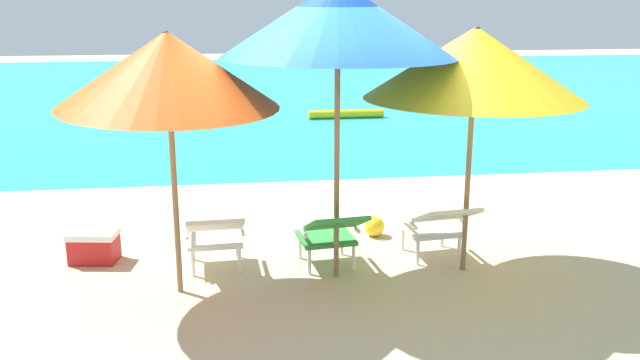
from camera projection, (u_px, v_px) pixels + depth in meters
ground_plane at (291, 169)px, 10.54m from camera, size 40.00×40.00×0.00m
ocean_band at (262, 92)px, 18.46m from camera, size 40.00×18.00×0.01m
swim_buoy at (346, 114)px, 14.66m from camera, size 1.60×0.18×0.18m
lounge_chair_left at (215, 233)px, 6.56m from camera, size 0.57×0.90×0.68m
lounge_chair_center at (331, 231)px, 6.62m from camera, size 0.63×0.93×0.68m
lounge_chair_right at (438, 223)px, 6.84m from camera, size 0.62×0.92×0.68m
beach_umbrella_left at (168, 70)px, 5.73m from camera, size 2.58×2.58×2.34m
beach_umbrella_center at (338, 19)px, 5.96m from camera, size 2.67×2.68×2.74m
beach_umbrella_right at (475, 63)px, 6.22m from camera, size 2.81×2.81×2.33m
beach_ball at (374, 226)px, 7.65m from camera, size 0.22×0.22×0.22m
cooler_box at (94, 246)px, 6.91m from camera, size 0.51×0.39×0.32m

